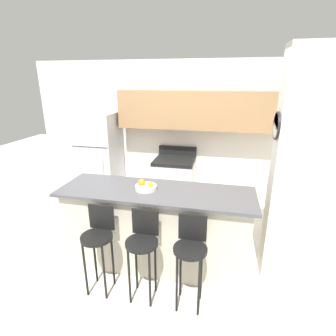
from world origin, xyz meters
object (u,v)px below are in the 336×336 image
object	(u,v)px
stove_range	(174,183)
bar_stool_right	(191,250)
bar_stool_left	(98,238)
bar_stool_mid	(143,244)
fruit_bowl	(145,187)
refrigerator	(100,159)

from	to	relation	value
stove_range	bar_stool_right	xyz separation A→B (m)	(0.57, -2.12, 0.18)
bar_stool_left	stove_range	bearing A→B (deg)	79.18
bar_stool_mid	fruit_bowl	size ratio (longest dim) A/B	3.82
refrigerator	fruit_bowl	xyz separation A→B (m)	(1.36, -1.57, 0.20)
stove_range	bar_stool_left	xyz separation A→B (m)	(-0.40, -2.12, 0.18)
bar_stool_left	refrigerator	bearing A→B (deg)	115.41
bar_stool_mid	fruit_bowl	xyz separation A→B (m)	(-0.12, 0.53, 0.40)
bar_stool_left	bar_stool_mid	bearing A→B (deg)	0.00
stove_range	bar_stool_mid	size ratio (longest dim) A/B	1.10
stove_range	bar_stool_right	bearing A→B (deg)	-74.91
bar_stool_left	bar_stool_right	size ratio (longest dim) A/B	1.00
stove_range	bar_stool_mid	world-z (taller)	stove_range
refrigerator	bar_stool_right	world-z (taller)	refrigerator
stove_range	fruit_bowl	bearing A→B (deg)	-91.35
bar_stool_mid	bar_stool_right	xyz separation A→B (m)	(0.49, 0.00, 0.00)
bar_stool_right	fruit_bowl	xyz separation A→B (m)	(-0.61, 0.53, 0.40)
refrigerator	bar_stool_left	distance (m)	2.33
fruit_bowl	stove_range	bearing A→B (deg)	88.65
bar_stool_mid	bar_stool_right	size ratio (longest dim) A/B	1.00
bar_stool_mid	bar_stool_right	world-z (taller)	same
bar_stool_left	bar_stool_right	bearing A→B (deg)	0.00
refrigerator	bar_stool_mid	bearing A→B (deg)	-54.70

